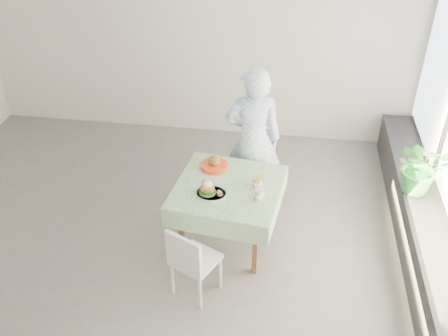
% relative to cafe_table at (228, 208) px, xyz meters
% --- Properties ---
extents(floor, '(6.00, 6.00, 0.00)m').
position_rel_cafe_table_xyz_m(floor, '(-0.79, -0.13, -0.46)').
color(floor, '#5D5B58').
rests_on(floor, ground).
extents(wall_back, '(6.00, 0.02, 2.80)m').
position_rel_cafe_table_xyz_m(wall_back, '(-0.79, 2.37, 0.94)').
color(wall_back, silver).
rests_on(wall_back, ground).
extents(window_ledge, '(0.40, 4.80, 0.50)m').
position_rel_cafe_table_xyz_m(window_ledge, '(2.01, -0.13, -0.21)').
color(window_ledge, black).
rests_on(window_ledge, ground).
extents(cafe_table, '(1.16, 1.16, 0.74)m').
position_rel_cafe_table_xyz_m(cafe_table, '(0.00, 0.00, 0.00)').
color(cafe_table, brown).
rests_on(cafe_table, ground).
extents(chair_far, '(0.56, 0.56, 0.90)m').
position_rel_cafe_table_xyz_m(chair_far, '(0.15, 0.86, -0.18)').
color(chair_far, white).
rests_on(chair_far, ground).
extents(chair_near, '(0.51, 0.51, 0.80)m').
position_rel_cafe_table_xyz_m(chair_near, '(-0.20, -0.75, -0.21)').
color(chair_near, white).
rests_on(chair_near, ground).
extents(diner, '(0.69, 0.51, 1.73)m').
position_rel_cafe_table_xyz_m(diner, '(0.17, 0.74, 0.40)').
color(diner, '#94BCEE').
rests_on(diner, ground).
extents(main_dish, '(0.31, 0.31, 0.16)m').
position_rel_cafe_table_xyz_m(main_dish, '(-0.17, -0.16, 0.33)').
color(main_dish, white).
rests_on(main_dish, cafe_table).
extents(juice_cup_orange, '(0.10, 0.10, 0.28)m').
position_rel_cafe_table_xyz_m(juice_cup_orange, '(0.29, 0.03, 0.35)').
color(juice_cup_orange, white).
rests_on(juice_cup_orange, cafe_table).
extents(juice_cup_lemonade, '(0.10, 0.10, 0.27)m').
position_rel_cafe_table_xyz_m(juice_cup_lemonade, '(0.32, -0.17, 0.35)').
color(juice_cup_lemonade, white).
rests_on(juice_cup_lemonade, cafe_table).
extents(second_dish, '(0.28, 0.28, 0.14)m').
position_rel_cafe_table_xyz_m(second_dish, '(-0.19, 0.30, 0.32)').
color(second_dish, red).
rests_on(second_dish, cafe_table).
extents(potted_plant, '(0.61, 0.55, 0.61)m').
position_rel_cafe_table_xyz_m(potted_plant, '(1.96, 0.54, 0.34)').
color(potted_plant, '#277731').
rests_on(potted_plant, window_ledge).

